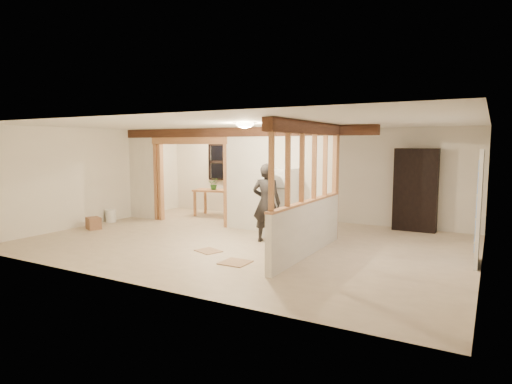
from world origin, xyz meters
The scene contains 30 objects.
floor centered at (0.00, 0.00, -0.01)m, with size 9.00×6.50×0.01m, color beige.
ceiling centered at (0.00, 0.00, 2.50)m, with size 9.00×6.50×0.01m, color white.
wall_back centered at (0.00, 3.25, 1.25)m, with size 9.00×0.01×2.50m, color silver.
wall_front centered at (0.00, -3.25, 1.25)m, with size 9.00×0.01×2.50m, color silver.
wall_left centered at (-4.50, 0.00, 1.25)m, with size 0.01×6.50×2.50m, color silver.
wall_right centered at (4.50, 0.00, 1.25)m, with size 0.01×6.50×2.50m, color silver.
partition_left_stub centered at (-4.05, 1.20, 1.25)m, with size 0.90×0.12×2.50m, color white.
partition_center centered at (0.20, 1.20, 1.25)m, with size 2.80×0.12×2.50m, color white.
doorway_frame centered at (-2.40, 1.20, 1.10)m, with size 2.46×0.14×2.20m, color #B3784B.
header_beam_back centered at (-1.00, 1.20, 2.38)m, with size 7.00×0.18×0.22m, color #4B2919.
header_beam_right centered at (1.60, -0.40, 2.38)m, with size 0.18×3.30×0.22m, color #4B2919.
pony_wall centered at (1.60, -0.40, 0.50)m, with size 0.12×3.20×1.00m, color white.
stud_partition centered at (1.60, -0.40, 1.66)m, with size 0.14×3.20×1.32m, color #B3784B.
window_back centered at (-2.60, 3.17, 1.55)m, with size 1.12×0.10×1.10m, color black.
french_door centered at (4.42, 0.40, 1.00)m, with size 0.12×0.86×2.00m, color white.
ceiling_dome_main centered at (0.30, -0.50, 2.48)m, with size 0.36×0.36×0.16m, color #FFEABF.
ceiling_dome_util centered at (-2.50, 2.30, 2.48)m, with size 0.32×0.32×0.14m, color #FFEABF.
hanging_bulb centered at (-2.00, 1.60, 2.18)m, with size 0.07×0.07×0.07m, color #FFD88C.
refrigerator centered at (0.43, 0.83, 0.77)m, with size 0.64×0.62×1.54m, color white.
woman centered at (0.41, 0.20, 0.84)m, with size 0.62×0.40×1.69m, color #282525.
work_table centered at (-2.42, 2.44, 0.39)m, with size 1.24×0.62×0.78m, color #B3784B.
potted_plant centered at (-2.44, 2.38, 0.95)m, with size 0.30×0.26×0.33m, color #275123.
shop_vac centered at (-4.20, 1.64, 0.32)m, with size 0.50×0.50×0.65m, color #B60F08.
bookshelf centered at (2.98, 3.01, 1.00)m, with size 1.00×0.33×1.99m, color black.
bucket centered at (-4.33, 0.24, 0.17)m, with size 0.27×0.27×0.34m, color white.
box_util_a centered at (-1.21, 1.67, 0.17)m, with size 0.39×0.33×0.33m, color #8F6245.
box_util_b centered at (-3.78, 1.29, 0.13)m, with size 0.27×0.27×0.25m, color #8F6245.
box_front centered at (-3.97, -0.64, 0.15)m, with size 0.36×0.29×0.29m, color #8F6245.
floor_panel_near centered at (0.70, -1.53, 0.01)m, with size 0.48×0.48×0.02m, color tan.
floor_panel_far centered at (-0.20, -1.08, 0.01)m, with size 0.47×0.38×0.02m, color tan.
Camera 1 is at (4.60, -7.77, 2.07)m, focal length 30.00 mm.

